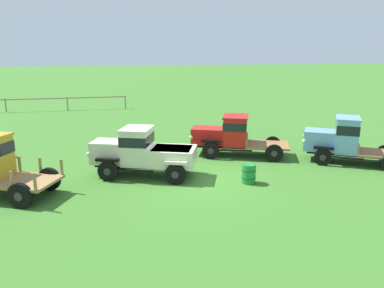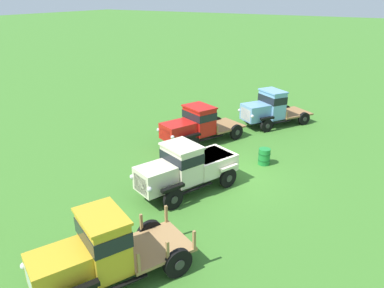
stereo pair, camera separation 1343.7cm
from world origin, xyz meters
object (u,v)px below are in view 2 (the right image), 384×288
at_px(vintage_truck_second_in_line, 186,167).
at_px(vintage_truck_far_side, 269,108).
at_px(vintage_truck_midrow_center, 196,124).
at_px(vintage_truck_foreground_near, 98,252).
at_px(oil_drum_beside_row, 264,156).

distance_m(vintage_truck_second_in_line, vintage_truck_far_side, 9.62).
distance_m(vintage_truck_midrow_center, vintage_truck_far_side, 5.41).
bearing_deg(vintage_truck_foreground_near, vintage_truck_midrow_center, 16.87).
bearing_deg(vintage_truck_midrow_center, vintage_truck_far_side, -25.76).
bearing_deg(oil_drum_beside_row, vintage_truck_foreground_near, 174.52).
distance_m(vintage_truck_second_in_line, oil_drum_beside_row, 4.60).
height_order(vintage_truck_midrow_center, oil_drum_beside_row, vintage_truck_midrow_center).
distance_m(vintage_truck_foreground_near, oil_drum_beside_row, 10.15).
bearing_deg(vintage_truck_far_side, vintage_truck_second_in_line, -179.90).
relative_size(vintage_truck_foreground_near, oil_drum_beside_row, 6.04).
distance_m(vintage_truck_foreground_near, vintage_truck_far_side, 15.56).
relative_size(vintage_truck_midrow_center, oil_drum_beside_row, 6.54).
xyz_separation_m(vintage_truck_second_in_line, vintage_truck_midrow_center, (4.75, 2.37, -0.01)).
bearing_deg(vintage_truck_second_in_line, vintage_truck_far_side, 0.10).
xyz_separation_m(vintage_truck_foreground_near, vintage_truck_far_side, (15.53, 0.88, -0.05)).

